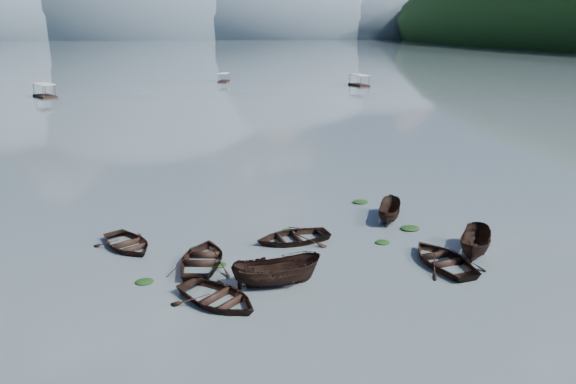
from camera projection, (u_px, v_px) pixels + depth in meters
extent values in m
plane|color=#48545A|center=(337.00, 302.00, 25.46)|extent=(2400.00, 2400.00, 0.00)
ellipsoid|color=#475666|center=(16.00, 38.00, 815.47)|extent=(520.00, 520.00, 280.00)
ellipsoid|color=#475666|center=(145.00, 37.00, 853.94)|extent=(520.00, 520.00, 340.00)
ellipsoid|color=#475666|center=(264.00, 37.00, 892.41)|extent=(520.00, 520.00, 260.00)
ellipsoid|color=#475666|center=(362.00, 37.00, 927.03)|extent=(520.00, 520.00, 220.00)
imported|color=black|center=(218.00, 303.00, 25.39)|extent=(5.69, 5.86, 0.99)
imported|color=black|center=(203.00, 264.00, 29.57)|extent=(4.58, 5.68, 1.04)
imported|color=black|center=(277.00, 285.00, 27.13)|extent=(4.75, 1.79, 1.84)
imported|color=black|center=(443.00, 264.00, 29.57)|extent=(4.16, 5.37, 1.02)
imported|color=black|center=(475.00, 254.00, 30.84)|extent=(4.06, 4.60, 1.74)
imported|color=black|center=(128.00, 248.00, 31.81)|extent=(5.07, 5.55, 0.94)
imported|color=black|center=(293.00, 241.00, 32.74)|extent=(5.25, 4.08, 1.00)
imported|color=black|center=(388.00, 220.00, 36.48)|extent=(3.14, 4.15, 1.51)
ellipsoid|color=black|center=(145.00, 282.00, 27.43)|extent=(0.98, 0.80, 0.21)
ellipsoid|color=black|center=(197.00, 250.00, 31.52)|extent=(0.95, 0.76, 0.21)
ellipsoid|color=black|center=(295.00, 265.00, 29.49)|extent=(1.15, 0.92, 0.25)
ellipsoid|color=black|center=(382.00, 243.00, 32.48)|extent=(0.94, 0.79, 0.21)
ellipsoid|color=black|center=(410.00, 229.00, 34.70)|extent=(1.31, 1.04, 0.27)
ellipsoid|color=black|center=(219.00, 265.00, 29.39)|extent=(0.96, 0.77, 0.20)
ellipsoid|color=black|center=(288.00, 231.00, 34.44)|extent=(0.86, 0.71, 0.18)
ellipsoid|color=black|center=(360.00, 203.00, 40.01)|extent=(1.23, 0.99, 0.27)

